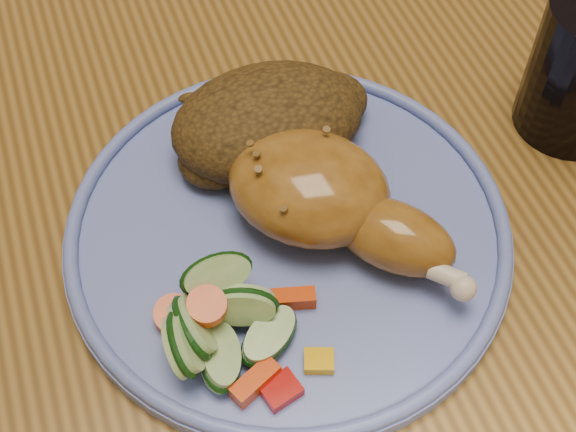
% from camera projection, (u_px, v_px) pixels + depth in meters
% --- Properties ---
extents(dining_table, '(0.90, 1.40, 0.75)m').
position_uv_depth(dining_table, '(309.00, 191.00, 0.68)').
color(dining_table, brown).
rests_on(dining_table, ground).
extents(plate, '(0.30, 0.30, 0.01)m').
position_uv_depth(plate, '(288.00, 234.00, 0.55)').
color(plate, '#5B6DB6').
rests_on(plate, dining_table).
extents(plate_rim, '(0.30, 0.30, 0.01)m').
position_uv_depth(plate_rim, '(288.00, 225.00, 0.54)').
color(plate_rim, '#5B6DB6').
rests_on(plate_rim, plate).
extents(chicken_leg, '(0.16, 0.18, 0.06)m').
position_uv_depth(chicken_leg, '(329.00, 199.00, 0.52)').
color(chicken_leg, '#96611F').
rests_on(chicken_leg, plate).
extents(rice_pilaf, '(0.15, 0.10, 0.06)m').
position_uv_depth(rice_pilaf, '(271.00, 122.00, 0.57)').
color(rice_pilaf, '#483212').
rests_on(rice_pilaf, plate).
extents(vegetable_pile, '(0.11, 0.11, 0.05)m').
position_uv_depth(vegetable_pile, '(221.00, 325.00, 0.48)').
color(vegetable_pile, '#A50A05').
rests_on(vegetable_pile, plate).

